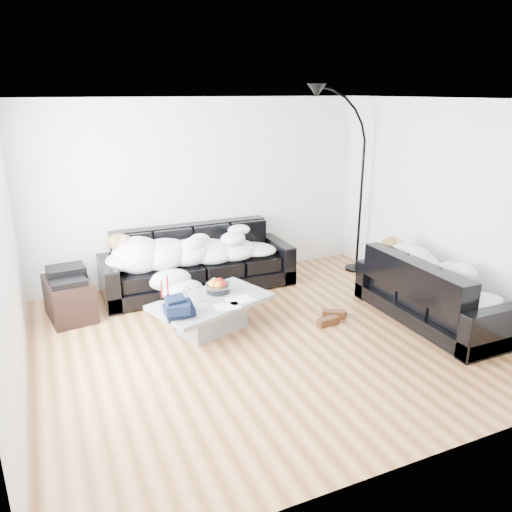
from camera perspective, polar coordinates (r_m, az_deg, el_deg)
name	(u,v)px	position (r m, az deg, el deg)	size (l,w,h in m)	color
ground	(267,339)	(5.74, 1.23, -9.42)	(5.00, 5.00, 0.00)	brown
wall_back	(202,191)	(7.31, -6.24, 7.41)	(5.00, 0.02, 2.60)	silver
wall_left	(5,259)	(4.81, -26.75, -0.31)	(0.02, 4.50, 2.60)	silver
wall_right	(449,207)	(6.69, 21.18, 5.25)	(0.02, 4.50, 2.60)	silver
ceiling	(268,99)	(5.08, 1.43, 17.48)	(5.00, 5.00, 0.00)	white
sofa_back	(198,260)	(7.01, -6.63, -0.46)	(2.64, 0.91, 0.86)	black
sofa_right	(433,290)	(6.38, 19.60, -3.66)	(1.99, 0.85, 0.80)	black
sleeper_back	(199,246)	(6.90, -6.57, 1.09)	(2.23, 0.77, 0.45)	white
sleeper_right	(435,272)	(6.30, 19.82, -1.75)	(1.70, 0.72, 0.42)	white
teal_cushion	(398,251)	(6.66, 15.95, 0.55)	(0.36, 0.30, 0.20)	#0F6B4B
coffee_table	(212,315)	(5.87, -5.07, -6.73)	(1.33, 0.78, 0.39)	#939699
fruit_bowl	(218,285)	(5.96, -4.40, -3.35)	(0.29, 0.29, 0.18)	white
wine_glass_a	(187,293)	(5.77, -7.89, -4.26)	(0.07, 0.07, 0.17)	white
wine_glass_b	(185,298)	(5.66, -8.15, -4.73)	(0.07, 0.07, 0.17)	white
wine_glass_c	(202,295)	(5.73, -6.20, -4.40)	(0.07, 0.07, 0.16)	white
candle_left	(162,290)	(5.83, -10.74, -3.87)	(0.04, 0.04, 0.23)	maroon
candle_right	(168,286)	(5.89, -10.07, -3.42)	(0.05, 0.05, 0.26)	maroon
newspaper_a	(240,299)	(5.76, -1.83, -4.98)	(0.31, 0.24, 0.01)	silver
newspaper_b	(227,306)	(5.59, -3.32, -5.76)	(0.29, 0.21, 0.01)	silver
navy_jacket	(175,303)	(5.35, -9.19, -5.33)	(0.33, 0.27, 0.16)	black
shoes	(331,318)	(6.18, 8.52, -6.98)	(0.46, 0.34, 0.10)	#472311
av_cabinet	(70,298)	(6.56, -20.51, -4.56)	(0.50, 0.73, 0.50)	black
stereo	(67,274)	(6.45, -20.82, -1.96)	(0.44, 0.34, 0.13)	black
floor_lamp	(361,193)	(7.70, 11.93, 7.04)	(0.88, 0.35, 2.43)	black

